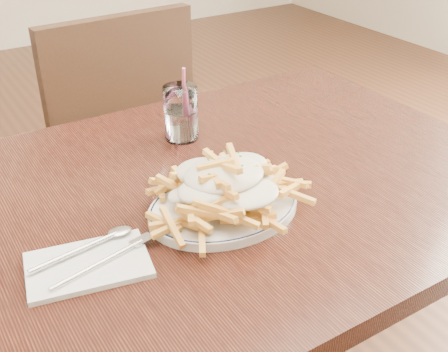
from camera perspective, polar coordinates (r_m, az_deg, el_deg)
table at (r=1.06m, az=-2.12°, el=-4.80°), size 1.20×0.80×0.75m
chair_far at (r=1.71m, az=-11.26°, el=3.41°), size 0.45×0.45×0.92m
fries_plate at (r=0.95m, az=0.00°, el=-3.16°), size 0.30×0.27×0.02m
loaded_fries at (r=0.92m, az=0.00°, el=-0.56°), size 0.31×0.29×0.08m
napkin at (r=0.86m, az=-13.64°, el=-8.78°), size 0.20×0.15×0.01m
cutlery at (r=0.86m, az=-13.86°, el=-8.18°), size 0.20×0.10×0.01m
water_glass at (r=1.18m, az=-4.38°, el=6.09°), size 0.07×0.07×0.16m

